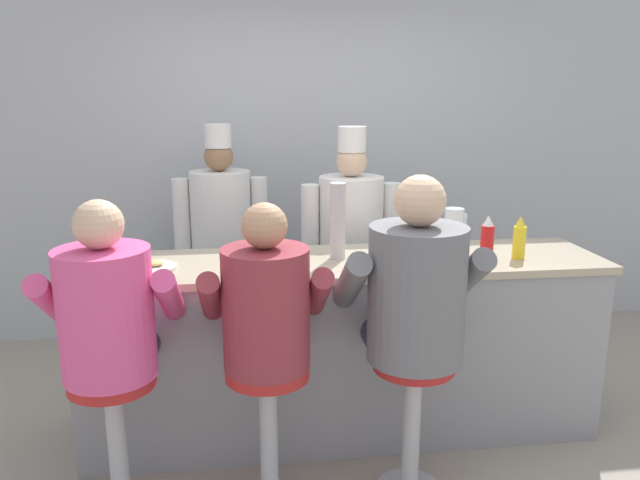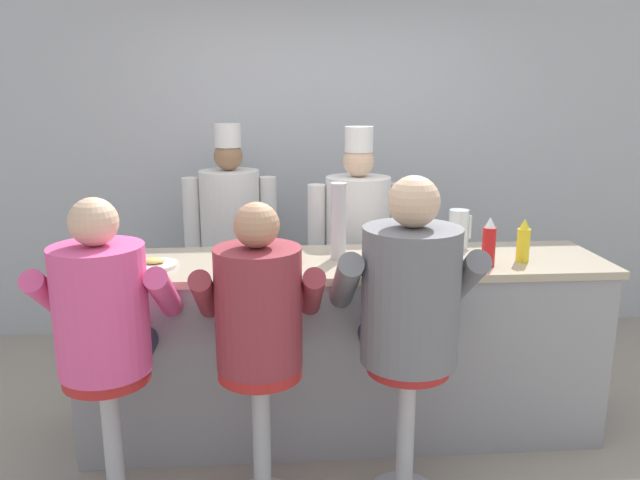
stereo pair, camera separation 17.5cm
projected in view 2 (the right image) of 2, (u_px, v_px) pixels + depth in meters
ground_plane at (349, 461)px, 3.25m from camera, size 20.00×20.00×0.00m
wall_back at (321, 161)px, 4.81m from camera, size 10.00×0.06×2.70m
diner_counter at (342, 346)px, 3.46m from camera, size 2.82×0.67×1.00m
ketchup_bottle_red at (489, 243)px, 3.19m from camera, size 0.07×0.07×0.26m
mustard_bottle_yellow at (523, 242)px, 3.28m from camera, size 0.07×0.07×0.23m
hot_sauce_bottle_orange at (412, 252)px, 3.27m from camera, size 0.03×0.03×0.12m
water_pitcher_clear at (458, 229)px, 3.55m from camera, size 0.13×0.11×0.23m
breakfast_plate at (154, 264)px, 3.21m from camera, size 0.24×0.24×0.05m
cereal_bowl at (290, 257)px, 3.30m from camera, size 0.13×0.13×0.05m
coffee_mug_tan at (413, 262)px, 3.13m from camera, size 0.13×0.09×0.09m
cup_stack_steel at (338, 221)px, 3.31m from camera, size 0.09×0.09×0.41m
diner_seated_pink at (104, 320)px, 2.71m from camera, size 0.60×0.59×1.46m
diner_seated_maroon at (259, 319)px, 2.76m from camera, size 0.58×0.57×1.43m
diner_seated_grey at (408, 304)px, 2.80m from camera, size 0.66×0.65×1.54m
cook_in_whites_near at (231, 232)px, 4.38m from camera, size 0.65×0.42×1.66m
cook_in_whites_far at (357, 243)px, 4.07m from camera, size 0.65×0.42×1.66m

